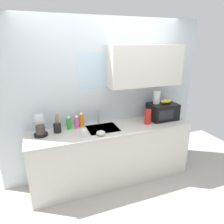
% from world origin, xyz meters
% --- Properties ---
extents(kitchen_wall_assembly, '(3.29, 0.42, 2.50)m').
position_xyz_m(kitchen_wall_assembly, '(0.13, 0.30, 1.37)').
color(kitchen_wall_assembly, silver).
rests_on(kitchen_wall_assembly, ground).
extents(counter_unit, '(2.52, 0.63, 0.90)m').
position_xyz_m(counter_unit, '(-0.00, 0.00, 0.46)').
color(counter_unit, silver).
rests_on(counter_unit, ground).
extents(sink_faucet, '(0.03, 0.03, 0.23)m').
position_xyz_m(sink_faucet, '(-0.14, 0.24, 1.01)').
color(sink_faucet, '#B2B5BA').
rests_on(sink_faucet, counter_unit).
extents(microwave, '(0.46, 0.35, 0.27)m').
position_xyz_m(microwave, '(0.93, 0.05, 1.04)').
color(microwave, black).
rests_on(microwave, counter_unit).
extents(banana_bunch, '(0.20, 0.11, 0.07)m').
position_xyz_m(banana_bunch, '(0.98, 0.05, 1.20)').
color(banana_bunch, gold).
rests_on(banana_bunch, microwave).
extents(paper_towel_roll, '(0.11, 0.11, 0.22)m').
position_xyz_m(paper_towel_roll, '(0.83, 0.10, 1.28)').
color(paper_towel_roll, white).
rests_on(paper_towel_roll, microwave).
extents(coffee_maker, '(0.19, 0.21, 0.28)m').
position_xyz_m(coffee_maker, '(-1.03, 0.11, 1.00)').
color(coffee_maker, black).
rests_on(coffee_maker, counter_unit).
extents(dish_soap_bottle_orange, '(0.07, 0.07, 0.24)m').
position_xyz_m(dish_soap_bottle_orange, '(-0.42, 0.21, 1.01)').
color(dish_soap_bottle_orange, orange).
rests_on(dish_soap_bottle_orange, counter_unit).
extents(dish_soap_bottle_pink, '(0.07, 0.07, 0.21)m').
position_xyz_m(dish_soap_bottle_pink, '(-0.50, 0.18, 1.00)').
color(dish_soap_bottle_pink, '#E55999').
rests_on(dish_soap_bottle_pink, counter_unit).
extents(dish_soap_bottle_green, '(0.07, 0.07, 0.21)m').
position_xyz_m(dish_soap_bottle_green, '(-0.62, 0.18, 1.00)').
color(dish_soap_bottle_green, green).
rests_on(dish_soap_bottle_green, counter_unit).
extents(cereal_canister, '(0.10, 0.10, 0.23)m').
position_xyz_m(cereal_canister, '(0.59, -0.05, 1.02)').
color(cereal_canister, red).
rests_on(cereal_canister, counter_unit).
extents(mug_white, '(0.08, 0.08, 0.09)m').
position_xyz_m(mug_white, '(-0.46, -0.14, 0.95)').
color(mug_white, white).
rests_on(mug_white, counter_unit).
extents(utensil_crock, '(0.11, 0.11, 0.29)m').
position_xyz_m(utensil_crock, '(-0.80, 0.12, 0.97)').
color(utensil_crock, black).
rests_on(utensil_crock, counter_unit).
extents(small_bowl, '(0.13, 0.13, 0.06)m').
position_xyz_m(small_bowl, '(-0.24, -0.20, 0.93)').
color(small_bowl, beige).
rests_on(small_bowl, counter_unit).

